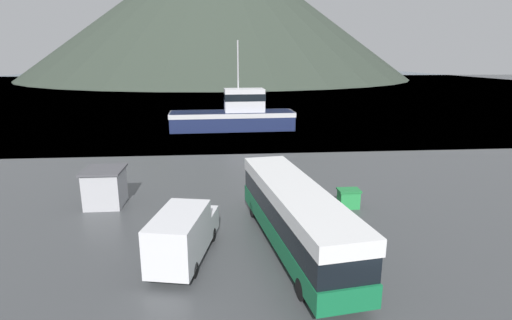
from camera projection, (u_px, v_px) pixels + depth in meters
ground_plane at (345, 305)px, 15.59m from camera, size 400.00×400.00×0.00m
water_surface at (232, 82)px, 155.85m from camera, size 240.00×240.00×0.00m
hill_backdrop at (217, 8)px, 186.01m from camera, size 174.13×174.13×63.26m
tour_bus at (295, 214)px, 19.92m from camera, size 4.27×12.79×3.23m
delivery_van at (183, 234)px, 18.79m from camera, size 3.18×6.16×2.54m
fishing_boat at (235, 115)px, 53.05m from camera, size 16.51×5.29×11.51m
storage_bin at (348, 198)px, 25.60m from camera, size 1.39×1.03×1.22m
dock_kiosk at (105, 187)px, 25.86m from camera, size 2.48×2.72×2.45m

